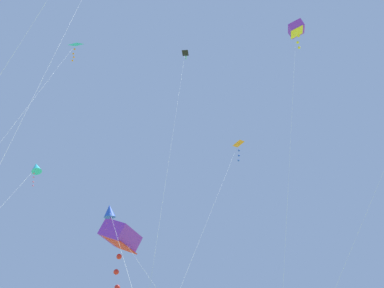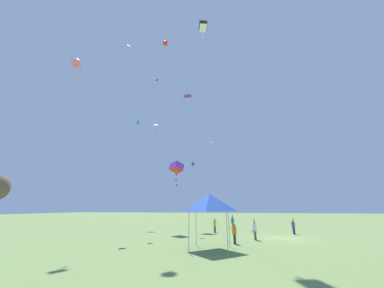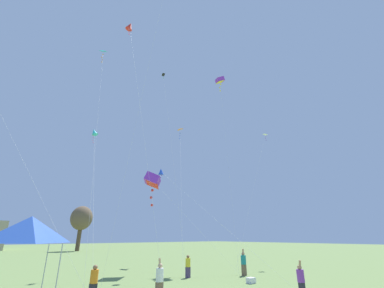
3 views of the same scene
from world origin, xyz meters
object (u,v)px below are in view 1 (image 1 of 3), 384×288
at_px(kite_orange_delta_1, 238,145).
at_px(kite_purple_box_0, 296,29).
at_px(kite_cyan_diamond_9, 36,168).
at_px(kite_cyan_delta_2, 74,46).
at_px(kite_black_delta_10, 184,58).
at_px(kite_blue_diamond_8, 110,211).
at_px(kite_purple_box_5, 120,237).

bearing_deg(kite_orange_delta_1, kite_purple_box_0, -58.74).
distance_m(kite_orange_delta_1, kite_cyan_diamond_9, 14.69).
height_order(kite_cyan_delta_2, kite_black_delta_10, kite_cyan_delta_2).
bearing_deg(kite_blue_diamond_8, kite_orange_delta_1, 45.50).
xyz_separation_m(kite_orange_delta_1, kite_cyan_diamond_9, (-13.41, -3.33, -4.99)).
xyz_separation_m(kite_orange_delta_1, kite_cyan_delta_2, (-12.89, -0.86, 6.68)).
bearing_deg(kite_black_delta_10, kite_cyan_diamond_9, -171.42).
distance_m(kite_purple_box_0, kite_orange_delta_1, 9.66).
bearing_deg(kite_cyan_delta_2, kite_purple_box_5, -53.05).
height_order(kite_purple_box_0, kite_cyan_diamond_9, kite_purple_box_0).
xyz_separation_m(kite_cyan_delta_2, kite_black_delta_10, (8.32, -1.13, -0.69)).
relative_size(kite_purple_box_0, kite_black_delta_10, 1.04).
bearing_deg(kite_cyan_diamond_9, kite_blue_diamond_8, -53.45).
bearing_deg(kite_purple_box_5, kite_purple_box_0, 6.69).
distance_m(kite_cyan_delta_2, kite_purple_box_5, 18.07).
height_order(kite_orange_delta_1, kite_black_delta_10, kite_black_delta_10).
bearing_deg(kite_purple_box_5, kite_cyan_diamond_9, 145.20).
bearing_deg(kite_cyan_diamond_9, kite_purple_box_0, -7.13).
height_order(kite_blue_diamond_8, kite_cyan_diamond_9, kite_cyan_diamond_9).
bearing_deg(kite_blue_diamond_8, kite_cyan_diamond_9, 126.55).
bearing_deg(kite_purple_box_5, kite_blue_diamond_8, -104.50).
bearing_deg(kite_black_delta_10, kite_purple_box_0, -23.53).
relative_size(kite_purple_box_5, kite_cyan_diamond_9, 0.66).
height_order(kite_purple_box_0, kite_blue_diamond_8, kite_purple_box_0).
bearing_deg(kite_cyan_diamond_9, kite_purple_box_5, -34.80).
bearing_deg(kite_blue_diamond_8, kite_black_delta_10, 58.17).
bearing_deg(kite_purple_box_0, kite_cyan_delta_2, 164.27).
height_order(kite_cyan_delta_2, kite_cyan_diamond_9, kite_cyan_delta_2).
relative_size(kite_blue_diamond_8, kite_cyan_diamond_9, 0.87).
bearing_deg(kite_cyan_delta_2, kite_black_delta_10, -7.75).
distance_m(kite_blue_diamond_8, kite_cyan_diamond_9, 8.59).
distance_m(kite_purple_box_0, kite_purple_box_5, 20.76).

